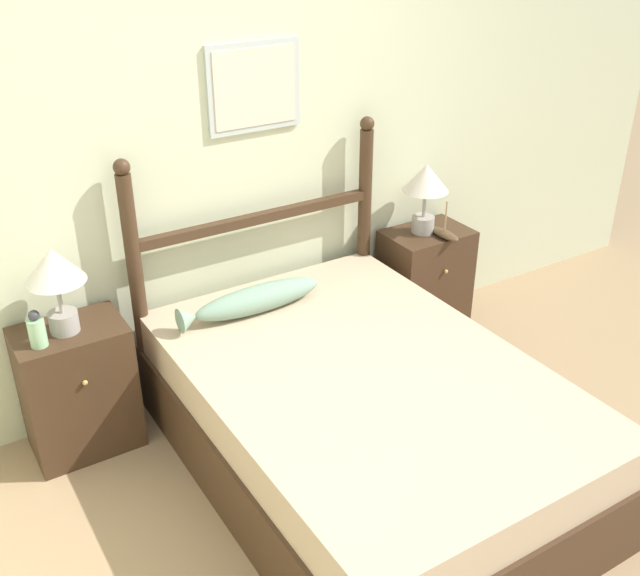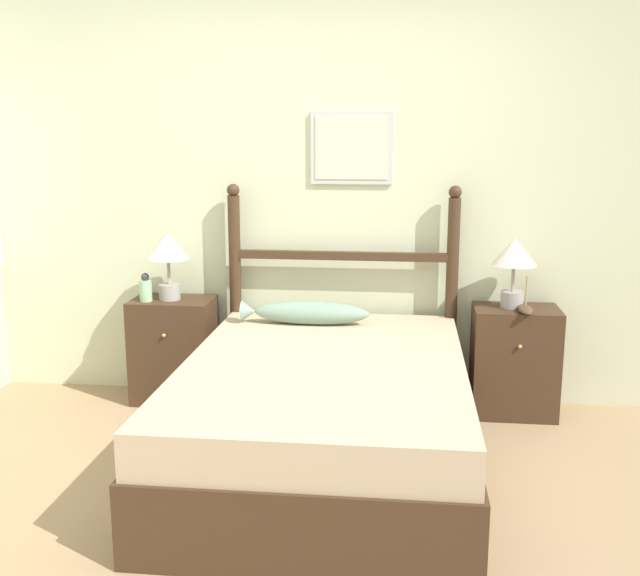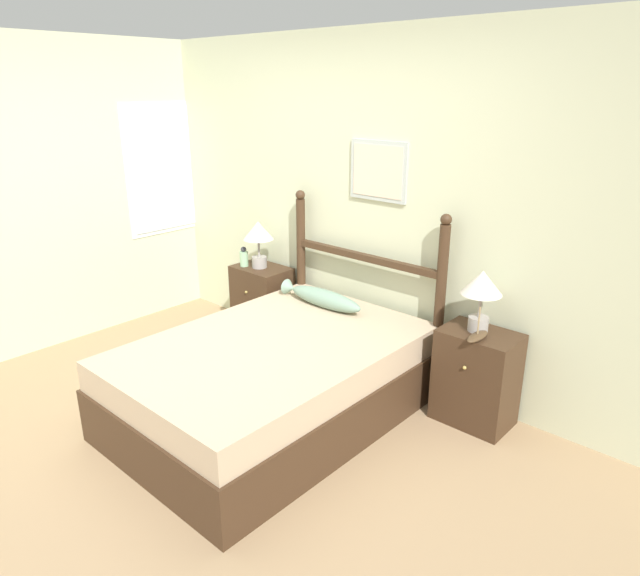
% 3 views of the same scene
% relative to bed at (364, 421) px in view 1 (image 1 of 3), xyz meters
% --- Properties ---
extents(ground_plane, '(16.00, 16.00, 0.00)m').
position_rel_bed_xyz_m(ground_plane, '(-0.16, -0.63, -0.28)').
color(ground_plane, '#9E7F5B').
extents(wall_back, '(6.40, 0.08, 2.55)m').
position_rel_bed_xyz_m(wall_back, '(-0.16, 1.10, 1.00)').
color(wall_back, beige).
rests_on(wall_back, ground_plane).
extents(bed, '(1.41, 2.03, 0.56)m').
position_rel_bed_xyz_m(bed, '(0.00, 0.00, 0.00)').
color(bed, '#3D2819').
rests_on(bed, ground_plane).
extents(headboard, '(1.41, 0.08, 1.36)m').
position_rel_bed_xyz_m(headboard, '(-0.00, 0.98, 0.45)').
color(headboard, '#3D2819').
rests_on(headboard, ground_plane).
extents(nightstand_left, '(0.50, 0.37, 0.65)m').
position_rel_bed_xyz_m(nightstand_left, '(-1.04, 0.87, 0.05)').
color(nightstand_left, '#3D2819').
rests_on(nightstand_left, ground_plane).
extents(nightstand_right, '(0.50, 0.37, 0.65)m').
position_rel_bed_xyz_m(nightstand_right, '(1.04, 0.87, 0.05)').
color(nightstand_right, '#3D2819').
rests_on(nightstand_right, ground_plane).
extents(table_lamp_left, '(0.26, 0.26, 0.41)m').
position_rel_bed_xyz_m(table_lamp_left, '(-1.05, 0.86, 0.67)').
color(table_lamp_left, gray).
rests_on(table_lamp_left, nightstand_left).
extents(table_lamp_right, '(0.26, 0.26, 0.41)m').
position_rel_bed_xyz_m(table_lamp_right, '(1.01, 0.88, 0.67)').
color(table_lamp_right, gray).
rests_on(table_lamp_right, nightstand_right).
extents(bottle, '(0.07, 0.07, 0.18)m').
position_rel_bed_xyz_m(bottle, '(-1.18, 0.79, 0.45)').
color(bottle, '#99C699').
rests_on(bottle, nightstand_left).
extents(model_boat, '(0.08, 0.22, 0.22)m').
position_rel_bed_xyz_m(model_boat, '(1.07, 0.76, 0.40)').
color(model_boat, '#4C3823').
rests_on(model_boat, nightstand_right).
extents(fish_pillow, '(0.75, 0.15, 0.14)m').
position_rel_bed_xyz_m(fish_pillow, '(-0.18, 0.71, 0.35)').
color(fish_pillow, gray).
rests_on(fish_pillow, bed).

